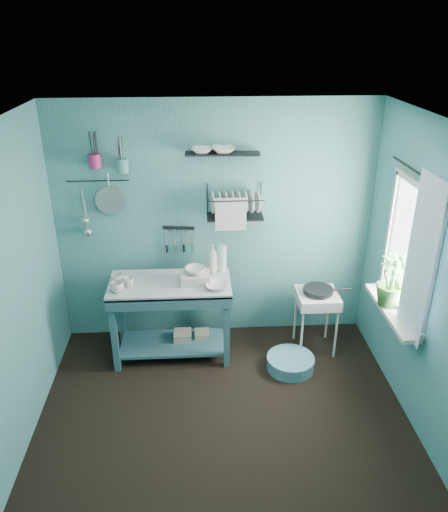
{
  "coord_description": "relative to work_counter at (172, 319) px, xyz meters",
  "views": [
    {
      "loc": [
        -0.2,
        -3.22,
        3.11
      ],
      "look_at": [
        0.05,
        0.85,
        1.2
      ],
      "focal_mm": 35.0,
      "sensor_mm": 36.0,
      "label": 1
    }
  ],
  "objects": [
    {
      "name": "shelf_bowl_right",
      "position": [
        0.54,
        0.33,
        1.6
      ],
      "size": [
        0.23,
        0.23,
        0.06
      ],
      "primitive_type": "imported",
      "rotation": [
        0.0,
        0.0,
        0.04
      ],
      "color": "silver",
      "rests_on": "upper_shelf"
    },
    {
      "name": "ladle_inner",
      "position": [
        -0.81,
        0.39,
        0.98
      ],
      "size": [
        0.01,
        0.01,
        0.3
      ],
      "primitive_type": "cylinder",
      "color": "#9EA2A6",
      "rests_on": "wall_back"
    },
    {
      "name": "tub_bowl",
      "position": [
        0.25,
        -0.02,
        0.55
      ],
      "size": [
        0.19,
        0.19,
        0.06
      ],
      "primitive_type": "imported",
      "color": "silver",
      "rests_on": "wash_tub"
    },
    {
      "name": "utensil_cup_teal",
      "position": [
        -0.41,
        0.35,
        1.48
      ],
      "size": [
        0.11,
        0.11,
        0.13
      ],
      "primitive_type": "cylinder",
      "color": "teal",
      "rests_on": "wall_back"
    },
    {
      "name": "curtain",
      "position": [
        1.98,
        -0.92,
        1.03
      ],
      "size": [
        0.0,
        1.35,
        1.35
      ],
      "primitive_type": "plane",
      "rotation": [
        1.57,
        0.0,
        1.57
      ],
      "color": "white",
      "rests_on": "wall_right"
    },
    {
      "name": "frying_pan",
      "position": [
        1.47,
        0.01,
        0.27
      ],
      "size": [
        0.3,
        0.3,
        0.03
      ],
      "primitive_type": "cylinder",
      "color": "black",
      "rests_on": "hotplate_stand"
    },
    {
      "name": "soap_bottle",
      "position": [
        0.42,
        0.2,
        0.57
      ],
      "size": [
        0.11,
        0.12,
        0.3
      ],
      "primitive_type": "imported",
      "color": "#B8B3A8",
      "rests_on": "work_counter"
    },
    {
      "name": "water_bottle",
      "position": [
        0.52,
        0.22,
        0.56
      ],
      "size": [
        0.09,
        0.09,
        0.28
      ],
      "primitive_type": "cylinder",
      "color": "silver",
      "rests_on": "work_counter"
    },
    {
      "name": "wash_tub",
      "position": [
        0.25,
        -0.02,
        0.47
      ],
      "size": [
        0.28,
        0.22,
        0.1
      ],
      "primitive_type": "cube",
      "color": "#B8B3A8",
      "rests_on": "work_counter"
    },
    {
      "name": "curtain_rod",
      "position": [
        2.0,
        -0.62,
        1.63
      ],
      "size": [
        0.02,
        1.05,
        0.02
      ],
      "primitive_type": "cylinder",
      "rotation": [
        1.57,
        0.0,
        0.0
      ],
      "color": "black",
      "rests_on": "wall_right"
    },
    {
      "name": "upper_shelf",
      "position": [
        0.53,
        0.33,
        1.59
      ],
      "size": [
        0.71,
        0.21,
        0.01
      ],
      "primitive_type": "cube",
      "rotation": [
        0.0,
        0.0,
        -0.05
      ],
      "color": "black",
      "rests_on": "wall_back"
    },
    {
      "name": "mug_mid",
      "position": [
        -0.38,
        -0.06,
        0.46
      ],
      "size": [
        0.14,
        0.14,
        0.09
      ],
      "primitive_type": "imported",
      "rotation": [
        0.0,
        0.0,
        0.52
      ],
      "color": "silver",
      "rests_on": "work_counter"
    },
    {
      "name": "window_glass",
      "position": [
        2.05,
        -0.62,
        0.98
      ],
      "size": [
        0.0,
        1.1,
        1.1
      ],
      "primitive_type": "plane",
      "rotation": [
        1.57,
        0.0,
        1.57
      ],
      "color": "white",
      "rests_on": "wall_right"
    },
    {
      "name": "mug_right",
      "position": [
        -0.5,
        0.0,
        0.46
      ],
      "size": [
        0.17,
        0.17,
        0.1
      ],
      "primitive_type": "imported",
      "rotation": [
        0.0,
        0.0,
        1.05
      ],
      "color": "silver",
      "rests_on": "work_counter"
    },
    {
      "name": "storage_tin_small",
      "position": [
        0.3,
        0.08,
        -0.32
      ],
      "size": [
        0.15,
        0.15,
        0.2
      ],
      "primitive_type": "cube",
      "color": "gray",
      "rests_on": "floor"
    },
    {
      "name": "windowsill",
      "position": [
        1.96,
        -0.62,
        0.39
      ],
      "size": [
        0.16,
        0.95,
        0.04
      ],
      "primitive_type": "cube",
      "color": "beige",
      "rests_on": "wall_right"
    },
    {
      "name": "storage_tin_large",
      "position": [
        0.1,
        0.05,
        -0.31
      ],
      "size": [
        0.18,
        0.18,
        0.22
      ],
      "primitive_type": "cube",
      "color": "gray",
      "rests_on": "floor"
    },
    {
      "name": "wall_left",
      "position": [
        -1.14,
        -1.07,
        0.83
      ],
      "size": [
        0.0,
        3.0,
        3.0
      ],
      "primitive_type": "plane",
      "rotation": [
        1.57,
        0.0,
        1.57
      ],
      "color": "#3A7778",
      "rests_on": "ground"
    },
    {
      "name": "floor_basin",
      "position": [
        1.16,
        -0.32,
        -0.35
      ],
      "size": [
        0.47,
        0.47,
        0.13
      ],
      "primitive_type": "cylinder",
      "color": "teal",
      "rests_on": "floor"
    },
    {
      "name": "ladle_outer",
      "position": [
        -0.82,
        0.39,
        1.1
      ],
      "size": [
        0.01,
        0.01,
        0.3
      ],
      "primitive_type": "cylinder",
      "color": "#9EA2A6",
      "rests_on": "wall_back"
    },
    {
      "name": "wall_back",
      "position": [
        0.46,
        0.43,
        0.83
      ],
      "size": [
        3.2,
        0.0,
        3.2
      ],
      "primitive_type": "plane",
      "rotation": [
        1.57,
        0.0,
        0.0
      ],
      "color": "#3A7778",
      "rests_on": "ground"
    },
    {
      "name": "potted_plant",
      "position": [
        1.96,
        -0.53,
        0.65
      ],
      "size": [
        0.31,
        0.31,
        0.47
      ],
      "primitive_type": "imported",
      "rotation": [
        0.0,
        0.0,
        0.21
      ],
      "color": "#326829",
      "rests_on": "windowsill"
    },
    {
      "name": "hook_rail",
      "position": [
        -0.66,
        0.4,
        1.32
      ],
      "size": [
        0.6,
        0.01,
        0.01
      ],
      "primitive_type": "cylinder",
      "rotation": [
        0.0,
        1.57,
        0.0
      ],
      "color": "black",
      "rests_on": "wall_back"
    },
    {
      "name": "shelf_bowl_left",
      "position": [
        0.34,
        0.33,
        1.65
      ],
      "size": [
        0.21,
        0.21,
        0.05
      ],
      "primitive_type": "imported",
      "rotation": [
        0.0,
        0.0,
        -0.05
      ],
      "color": "silver",
      "rests_on": "upper_shelf"
    },
    {
      "name": "knife_strip",
      "position": [
        0.09,
        0.4,
        0.82
      ],
      "size": [
        0.32,
        0.06,
        0.03
      ],
      "primitive_type": "cube",
      "rotation": [
        0.0,
        0.0,
        -0.12
      ],
      "color": "black",
      "rests_on": "wall_back"
    },
    {
      "name": "mug_left",
      "position": [
        -0.48,
        -0.16,
        0.46
      ],
      "size": [
        0.12,
        0.12,
        0.1
      ],
      "primitive_type": "imported",
      "color": "silver",
      "rests_on": "work_counter"
    },
    {
      "name": "work_counter",
      "position": [
        0.0,
        0.0,
        0.0
      ],
      "size": [
        1.24,
        0.74,
        0.83
      ],
      "primitive_type": "cube",
      "rotation": [
        0.0,
        0.0,
        0.13
      ],
      "color": "#2D545E",
      "rests_on": "floor"
    },
    {
      "name": "dish_rack",
      "position": [
        0.65,
        0.3,
        1.12
      ],
      "size": [
        0.56,
        0.26,
        0.32
      ],
      "primitive_type": "cube",
      "rotation": [
        0.0,
        0.0,
        0.04
      ],
      "color": "black",
      "rests_on": "wall_back"
    },
    {
      "name": "colander",
      "position": [
        -0.56,
        0.38,
        1.13
      ],
      "size": [
        0.28,
        0.03,
        0.28
      ],
      "primitive_type": "cylinder",
      "rotation": [
        1.54,
        0.0,
        0.0
      ],
      "color": "#9EA2A6",
      "rests_on": "wall_back"
    },
    {
      "name": "wall_front",
      "position": [
        0.46,
        -2.57,
        0.83
      ],
      "size": [
        3.2,
        0.0,
        3.2
      ],
      "primitive_type": "plane",
      "rotation": [
        -1.57,
        0.0,
        0.0
      ],
      "color": "#3A7778",
      "rests_on": "ground"
    },
    {
      "name": "wall_right",
      "position": [
        2.06,
        -1.07,
        0.83
      ],
      "size": [
        0.0,
        3.0,
        3.0
      ],
      "primitive_type": "plane",
      "rotation": [
        1.57,
        0.0,
        -1.57
      ],
      "color": "#3A7778",
      "rests_on": "ground"
    },
    {
      "name": "ceiling",
      "position": [
        0.46,
        -1.07,
        2.08
      ],
      "size": [
        3.2,
        3.2,
        0.0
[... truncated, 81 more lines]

